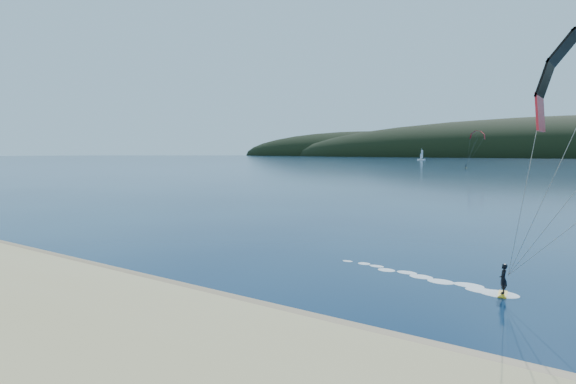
{
  "coord_description": "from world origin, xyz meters",
  "views": [
    {
      "loc": [
        18.34,
        -11.69,
        7.26
      ],
      "look_at": [
        2.96,
        10.0,
        5.0
      ],
      "focal_mm": 29.46,
      "sensor_mm": 36.0,
      "label": 1
    }
  ],
  "objects": [
    {
      "name": "sailboat",
      "position": [
        -126.82,
        396.72,
        0.78
      ],
      "size": [
        7.56,
        4.95,
        10.55
      ],
      "color": "white",
      "rests_on": "ground"
    },
    {
      "name": "ground",
      "position": [
        0.0,
        0.0,
        0.0
      ],
      "size": [
        1800.0,
        1800.0,
        0.0
      ],
      "primitive_type": "plane",
      "color": "#071939",
      "rests_on": "ground"
    },
    {
      "name": "wet_sand",
      "position": [
        0.0,
        4.5,
        0.05
      ],
      "size": [
        220.0,
        2.5,
        0.1
      ],
      "color": "#937755",
      "rests_on": "ground"
    },
    {
      "name": "kitesurfer_far",
      "position": [
        -33.94,
        204.82,
        13.14
      ],
      "size": [
        9.74,
        7.8,
        15.31
      ],
      "color": "yellow",
      "rests_on": "ground"
    }
  ]
}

